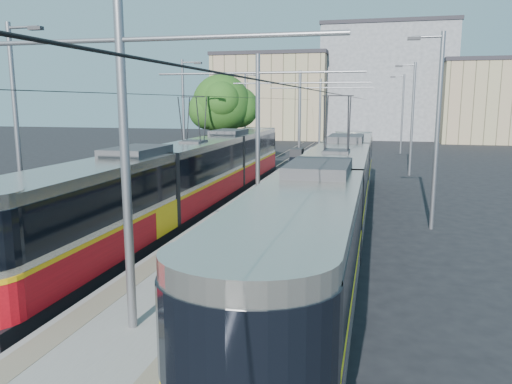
# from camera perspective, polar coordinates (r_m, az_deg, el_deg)

# --- Properties ---
(ground) EXTENTS (160.00, 160.00, 0.00)m
(ground) POSITION_cam_1_polar(r_m,az_deg,el_deg) (15.39, -6.88, -9.81)
(ground) COLOR black
(ground) RESTS_ON ground
(platform) EXTENTS (4.00, 50.00, 0.30)m
(platform) POSITION_cam_1_polar(r_m,az_deg,el_deg) (31.36, 4.04, 0.86)
(platform) COLOR gray
(platform) RESTS_ON ground
(tactile_strip_left) EXTENTS (0.70, 50.00, 0.01)m
(tactile_strip_left) POSITION_cam_1_polar(r_m,az_deg,el_deg) (31.61, 1.45, 1.24)
(tactile_strip_left) COLOR gray
(tactile_strip_left) RESTS_ON platform
(tactile_strip_right) EXTENTS (0.70, 50.00, 0.01)m
(tactile_strip_right) POSITION_cam_1_polar(r_m,az_deg,el_deg) (31.13, 6.68, 1.03)
(tactile_strip_right) COLOR gray
(tactile_strip_right) RESTS_ON platform
(rails) EXTENTS (8.71, 70.00, 0.03)m
(rails) POSITION_cam_1_polar(r_m,az_deg,el_deg) (31.39, 4.04, 0.61)
(rails) COLOR gray
(rails) RESTS_ON ground
(track_arrow) EXTENTS (1.20, 5.00, 0.01)m
(track_arrow) POSITION_cam_1_polar(r_m,az_deg,el_deg) (14.66, -24.82, -11.75)
(track_arrow) COLOR silver
(track_arrow) RESTS_ON ground
(tram_left) EXTENTS (2.43, 29.96, 5.50)m
(tram_left) POSITION_cam_1_polar(r_m,az_deg,el_deg) (24.90, -7.06, 1.97)
(tram_left) COLOR black
(tram_left) RESTS_ON ground
(tram_right) EXTENTS (2.43, 29.62, 5.50)m
(tram_right) POSITION_cam_1_polar(r_m,az_deg,el_deg) (20.14, 9.05, 0.40)
(tram_right) COLOR black
(tram_right) RESTS_ON ground
(catenary) EXTENTS (9.20, 70.00, 7.00)m
(catenary) POSITION_cam_1_polar(r_m,az_deg,el_deg) (28.15, 3.16, 8.74)
(catenary) COLOR slate
(catenary) RESTS_ON platform
(street_lamps) EXTENTS (15.18, 38.22, 8.00)m
(street_lamps) POSITION_cam_1_polar(r_m,az_deg,el_deg) (34.91, 5.25, 8.45)
(street_lamps) COLOR slate
(street_lamps) RESTS_ON ground
(shelter) EXTENTS (0.70, 1.11, 2.43)m
(shelter) POSITION_cam_1_polar(r_m,az_deg,el_deg) (27.80, 4.67, 2.60)
(shelter) COLOR black
(shelter) RESTS_ON platform
(tree) EXTENTS (5.12, 4.73, 7.43)m
(tree) POSITION_cam_1_polar(r_m,az_deg,el_deg) (40.46, -3.45, 9.91)
(tree) COLOR #382314
(tree) RESTS_ON ground
(building_left) EXTENTS (16.32, 12.24, 12.11)m
(building_left) POSITION_cam_1_polar(r_m,az_deg,el_deg) (75.06, 2.08, 10.87)
(building_left) COLOR gray
(building_left) RESTS_ON ground
(building_centre) EXTENTS (18.36, 14.28, 16.10)m
(building_centre) POSITION_cam_1_polar(r_m,az_deg,el_deg) (77.57, 14.64, 12.01)
(building_centre) COLOR gray
(building_centre) RESTS_ON ground
(building_right) EXTENTS (14.28, 10.20, 10.71)m
(building_right) POSITION_cam_1_polar(r_m,az_deg,el_deg) (73.03, 25.79, 9.34)
(building_right) COLOR gray
(building_right) RESTS_ON ground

